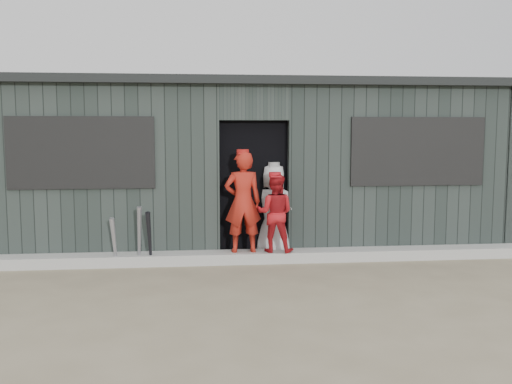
{
  "coord_description": "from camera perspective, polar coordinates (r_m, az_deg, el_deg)",
  "views": [
    {
      "loc": [
        -0.83,
        -6.07,
        1.86
      ],
      "look_at": [
        0.0,
        1.8,
        1.0
      ],
      "focal_mm": 40.0,
      "sensor_mm": 36.0,
      "label": 1
    }
  ],
  "objects": [
    {
      "name": "bat_left",
      "position": [
        7.97,
        -13.99,
        -4.92
      ],
      "size": [
        0.11,
        0.22,
        0.7
      ],
      "primitive_type": "cone",
      "rotation": [
        0.21,
        0.0,
        -0.22
      ],
      "color": "#93929A",
      "rests_on": "ground"
    },
    {
      "name": "curb",
      "position": [
        8.13,
        -0.01,
        -6.48
      ],
      "size": [
        8.0,
        0.36,
        0.15
      ],
      "primitive_type": "cube",
      "color": "#9A9A95",
      "rests_on": "ground"
    },
    {
      "name": "player_grey_back",
      "position": [
        8.35,
        1.79,
        -1.88
      ],
      "size": [
        0.78,
        0.63,
        1.37
      ],
      "primitive_type": "imported",
      "rotation": [
        0.0,
        0.0,
        2.81
      ],
      "color": "#BABABA",
      "rests_on": "ground"
    },
    {
      "name": "ground",
      "position": [
        6.4,
        1.72,
        -10.69
      ],
      "size": [
        80.0,
        80.0,
        0.0
      ],
      "primitive_type": "plane",
      "color": "#72674F",
      "rests_on": "ground"
    },
    {
      "name": "dugout",
      "position": [
        9.62,
        -1.07,
        2.79
      ],
      "size": [
        8.3,
        3.3,
        2.62
      ],
      "color": "black",
      "rests_on": "ground"
    },
    {
      "name": "bat_right",
      "position": [
        7.91,
        -10.6,
        -4.63
      ],
      "size": [
        0.09,
        0.27,
        0.78
      ],
      "primitive_type": "cone",
      "rotation": [
        0.25,
        0.0,
        -0.1
      ],
      "color": "black",
      "rests_on": "ground"
    },
    {
      "name": "player_red_left",
      "position": [
        7.97,
        -1.33,
        -1.0
      ],
      "size": [
        0.54,
        0.37,
        1.42
      ],
      "primitive_type": "imported",
      "rotation": [
        0.0,
        0.0,
        3.2
      ],
      "color": "#9F1F13",
      "rests_on": "curb"
    },
    {
      "name": "player_red_right",
      "position": [
        8.02,
        1.9,
        -2.11
      ],
      "size": [
        0.63,
        0.55,
        1.1
      ],
      "primitive_type": "imported",
      "rotation": [
        0.0,
        0.0,
        2.87
      ],
      "color": "#A61419",
      "rests_on": "curb"
    },
    {
      "name": "bat_mid",
      "position": [
        7.94,
        -11.6,
        -4.37
      ],
      "size": [
        0.12,
        0.24,
        0.84
      ],
      "primitive_type": "cone",
      "rotation": [
        0.2,
        0.0,
        0.22
      ],
      "color": "gray",
      "rests_on": "ground"
    }
  ]
}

